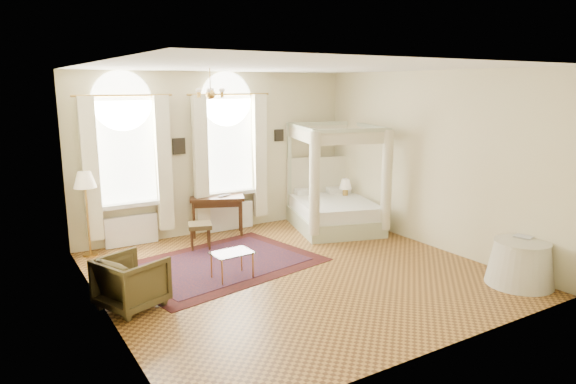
# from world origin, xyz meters

# --- Properties ---
(ground) EXTENTS (6.00, 6.00, 0.00)m
(ground) POSITION_xyz_m (0.00, 0.00, 0.00)
(ground) COLOR #9F6D2E
(ground) RESTS_ON ground
(room_walls) EXTENTS (6.00, 6.00, 6.00)m
(room_walls) POSITION_xyz_m (0.00, 0.00, 1.98)
(room_walls) COLOR beige
(room_walls) RESTS_ON ground
(window_left) EXTENTS (1.62, 0.27, 3.29)m
(window_left) POSITION_xyz_m (-1.90, 2.87, 1.49)
(window_left) COLOR white
(window_left) RESTS_ON room_walls
(window_right) EXTENTS (1.62, 0.27, 3.29)m
(window_right) POSITION_xyz_m (0.20, 2.87, 1.49)
(window_right) COLOR white
(window_right) RESTS_ON room_walls
(chandelier) EXTENTS (0.51, 0.45, 0.50)m
(chandelier) POSITION_xyz_m (-0.90, 1.20, 2.91)
(chandelier) COLOR #AD8439
(chandelier) RESTS_ON room_walls
(wall_pictures) EXTENTS (2.54, 0.03, 0.39)m
(wall_pictures) POSITION_xyz_m (0.09, 2.97, 1.89)
(wall_pictures) COLOR black
(wall_pictures) RESTS_ON room_walls
(canopy_bed) EXTENTS (2.17, 2.42, 2.22)m
(canopy_bed) POSITION_xyz_m (2.14, 1.82, 0.50)
(canopy_bed) COLOR #B0B795
(canopy_bed) RESTS_ON ground
(nightstand) EXTENTS (0.46, 0.43, 0.57)m
(nightstand) POSITION_xyz_m (2.70, 2.12, 0.28)
(nightstand) COLOR #361A0E
(nightstand) RESTS_ON ground
(nightstand_lamp) EXTENTS (0.28, 0.28, 0.41)m
(nightstand_lamp) POSITION_xyz_m (2.69, 2.15, 0.84)
(nightstand_lamp) COLOR #AD8439
(nightstand_lamp) RESTS_ON nightstand
(writing_desk) EXTENTS (1.21, 0.93, 0.81)m
(writing_desk) POSITION_xyz_m (-0.19, 2.70, 0.69)
(writing_desk) COLOR #361A0E
(writing_desk) RESTS_ON ground
(laptop) EXTENTS (0.35, 0.29, 0.02)m
(laptop) POSITION_xyz_m (-0.06, 2.70, 0.82)
(laptop) COLOR black
(laptop) RESTS_ON writing_desk
(stool) EXTENTS (0.54, 0.54, 0.49)m
(stool) POSITION_xyz_m (-0.84, 2.03, 0.41)
(stool) COLOR #41371C
(stool) RESTS_ON ground
(armchair) EXTENTS (1.05, 1.04, 0.74)m
(armchair) POSITION_xyz_m (-2.64, 0.05, 0.37)
(armchair) COLOR #43381C
(armchair) RESTS_ON ground
(coffee_table) EXTENTS (0.66, 0.48, 0.44)m
(coffee_table) POSITION_xyz_m (-0.99, 0.32, 0.39)
(coffee_table) COLOR silver
(coffee_table) RESTS_ON ground
(floor_lamp) EXTENTS (0.40, 0.40, 1.54)m
(floor_lamp) POSITION_xyz_m (-2.70, 2.70, 1.32)
(floor_lamp) COLOR #AD8439
(floor_lamp) RESTS_ON ground
(oriental_rug) EXTENTS (3.63, 2.91, 0.01)m
(oriental_rug) POSITION_xyz_m (-0.90, 1.02, 0.01)
(oriental_rug) COLOR #451310
(oriental_rug) RESTS_ON ground
(side_table) EXTENTS (1.02, 1.02, 0.69)m
(side_table) POSITION_xyz_m (2.70, -2.24, 0.34)
(side_table) COLOR beige
(side_table) RESTS_ON ground
(book) EXTENTS (0.25, 0.30, 0.02)m
(book) POSITION_xyz_m (2.79, -2.14, 0.71)
(book) COLOR black
(book) RESTS_ON side_table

